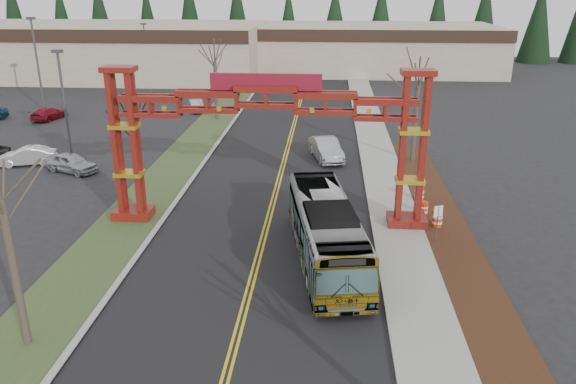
# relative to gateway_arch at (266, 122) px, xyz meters

# --- Properties ---
(road) EXTENTS (12.00, 110.00, 0.02)m
(road) POSITION_rel_gateway_arch_xyz_m (-0.00, 7.00, -5.97)
(road) COLOR black
(road) RESTS_ON ground
(lane_line_left) EXTENTS (0.12, 100.00, 0.01)m
(lane_line_left) POSITION_rel_gateway_arch_xyz_m (-0.12, 7.00, -5.96)
(lane_line_left) COLOR gold
(lane_line_left) RESTS_ON road
(lane_line_right) EXTENTS (0.12, 100.00, 0.01)m
(lane_line_right) POSITION_rel_gateway_arch_xyz_m (0.12, 7.00, -5.96)
(lane_line_right) COLOR gold
(lane_line_right) RESTS_ON road
(curb_right) EXTENTS (0.30, 110.00, 0.15)m
(curb_right) POSITION_rel_gateway_arch_xyz_m (6.15, 7.00, -5.91)
(curb_right) COLOR #9C9C97
(curb_right) RESTS_ON ground
(sidewalk_right) EXTENTS (2.60, 110.00, 0.14)m
(sidewalk_right) POSITION_rel_gateway_arch_xyz_m (7.60, 7.00, -5.91)
(sidewalk_right) COLOR gray
(sidewalk_right) RESTS_ON ground
(landscape_strip) EXTENTS (2.60, 50.00, 0.12)m
(landscape_strip) POSITION_rel_gateway_arch_xyz_m (10.20, -8.00, -5.92)
(landscape_strip) COLOR #321F10
(landscape_strip) RESTS_ON ground
(grass_median) EXTENTS (4.00, 110.00, 0.08)m
(grass_median) POSITION_rel_gateway_arch_xyz_m (-8.00, 7.00, -5.94)
(grass_median) COLOR #344B25
(grass_median) RESTS_ON ground
(curb_left) EXTENTS (0.30, 110.00, 0.15)m
(curb_left) POSITION_rel_gateway_arch_xyz_m (-6.15, 7.00, -5.91)
(curb_left) COLOR #9C9C97
(curb_left) RESTS_ON ground
(gateway_arch) EXTENTS (18.20, 1.60, 8.90)m
(gateway_arch) POSITION_rel_gateway_arch_xyz_m (0.00, 0.00, 0.00)
(gateway_arch) COLOR #60130C
(gateway_arch) RESTS_ON ground
(retail_building_west) EXTENTS (46.00, 22.30, 7.50)m
(retail_building_west) POSITION_rel_gateway_arch_xyz_m (-30.00, 53.96, -2.22)
(retail_building_west) COLOR tan
(retail_building_west) RESTS_ON ground
(retail_building_east) EXTENTS (38.00, 20.30, 7.00)m
(retail_building_east) POSITION_rel_gateway_arch_xyz_m (10.00, 61.95, -2.47)
(retail_building_east) COLOR tan
(retail_building_east) RESTS_ON ground
(conifer_treeline) EXTENTS (116.10, 5.60, 13.00)m
(conifer_treeline) POSITION_rel_gateway_arch_xyz_m (0.25, 74.00, 0.50)
(conifer_treeline) COLOR black
(conifer_treeline) RESTS_ON ground
(transit_bus) EXTENTS (4.45, 11.60, 3.15)m
(transit_bus) POSITION_rel_gateway_arch_xyz_m (3.41, -4.56, -4.41)
(transit_bus) COLOR #B2B5BB
(transit_bus) RESTS_ON ground
(silver_sedan) EXTENTS (3.02, 5.37, 1.67)m
(silver_sedan) POSITION_rel_gateway_arch_xyz_m (3.27, 12.76, -5.15)
(silver_sedan) COLOR #A5A8AD
(silver_sedan) RESTS_ON ground
(parked_car_near_a) EXTENTS (4.47, 3.13, 1.41)m
(parked_car_near_a) POSITION_rel_gateway_arch_xyz_m (-15.44, 8.21, -5.28)
(parked_car_near_a) COLOR #B0B1B8
(parked_car_near_a) RESTS_ON ground
(parked_car_near_b) EXTENTS (4.47, 2.66, 1.39)m
(parked_car_near_b) POSITION_rel_gateway_arch_xyz_m (-19.58, 9.61, -5.29)
(parked_car_near_b) COLOR white
(parked_car_near_b) RESTS_ON ground
(parked_car_mid_a) EXTENTS (2.61, 4.61, 1.26)m
(parked_car_mid_a) POSITION_rel_gateway_arch_xyz_m (-25.12, 24.57, -5.35)
(parked_car_mid_a) COLOR maroon
(parked_car_mid_a) RESTS_ON ground
(parked_car_far_a) EXTENTS (2.67, 4.01, 1.25)m
(parked_car_far_a) POSITION_rel_gateway_arch_xyz_m (-11.00, 29.48, -5.36)
(parked_car_far_a) COLOR #B0B0B8
(parked_car_far_a) RESTS_ON ground
(bare_tree_median_near) EXTENTS (3.16, 3.16, 8.11)m
(bare_tree_median_near) POSITION_rel_gateway_arch_xyz_m (-8.00, -12.42, -0.00)
(bare_tree_median_near) COLOR #382D26
(bare_tree_median_near) RESTS_ON ground
(bare_tree_median_mid) EXTENTS (2.98, 2.98, 7.60)m
(bare_tree_median_mid) POSITION_rel_gateway_arch_xyz_m (-8.00, 1.13, -0.39)
(bare_tree_median_mid) COLOR #382D26
(bare_tree_median_mid) RESTS_ON ground
(bare_tree_median_far) EXTENTS (3.39, 3.39, 8.05)m
(bare_tree_median_far) POSITION_rel_gateway_arch_xyz_m (-8.00, 25.89, -0.21)
(bare_tree_median_far) COLOR #382D26
(bare_tree_median_far) RESTS_ON ground
(bare_tree_right_far) EXTENTS (3.32, 3.32, 8.09)m
(bare_tree_right_far) POSITION_rel_gateway_arch_xyz_m (10.00, 12.63, -0.12)
(bare_tree_right_far) COLOR #382D26
(bare_tree_right_far) RESTS_ON ground
(light_pole_near) EXTENTS (0.75, 0.38, 8.67)m
(light_pole_near) POSITION_rel_gateway_arch_xyz_m (-16.06, 9.73, -0.97)
(light_pole_near) COLOR #3F3F44
(light_pole_near) RESTS_ON ground
(light_pole_mid) EXTENTS (0.85, 0.43, 9.84)m
(light_pole_mid) POSITION_rel_gateway_arch_xyz_m (-27.63, 28.53, -0.29)
(light_pole_mid) COLOR #3F3F44
(light_pole_mid) RESTS_ON ground
(light_pole_far) EXTENTS (0.72, 0.36, 8.33)m
(light_pole_far) POSITION_rel_gateway_arch_xyz_m (-20.65, 43.46, -1.16)
(light_pole_far) COLOR #3F3F44
(light_pole_far) RESTS_ON ground
(street_sign) EXTENTS (0.48, 0.21, 2.20)m
(street_sign) POSITION_rel_gateway_arch_xyz_m (9.26, -2.27, -4.40)
(street_sign) COLOR #3F3F44
(street_sign) RESTS_ON ground
(barrel_south) EXTENTS (0.59, 0.59, 1.09)m
(barrel_south) POSITION_rel_gateway_arch_xyz_m (9.69, -0.14, -5.44)
(barrel_south) COLOR red
(barrel_south) RESTS_ON ground
(barrel_mid) EXTENTS (0.49, 0.49, 0.92)m
(barrel_mid) POSITION_rel_gateway_arch_xyz_m (9.20, 1.58, -5.52)
(barrel_mid) COLOR red
(barrel_mid) RESTS_ON ground
(barrel_north) EXTENTS (0.60, 0.60, 1.12)m
(barrel_north) POSITION_rel_gateway_arch_xyz_m (9.27, 3.92, -5.42)
(barrel_north) COLOR red
(barrel_north) RESTS_ON ground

